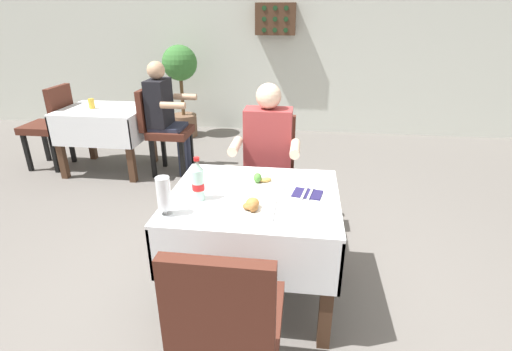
{
  "coord_description": "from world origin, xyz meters",
  "views": [
    {
      "loc": [
        0.22,
        -1.95,
        1.74
      ],
      "look_at": [
        -0.05,
        0.16,
        0.82
      ],
      "focal_mm": 26.74,
      "sensor_mm": 36.0,
      "label": 1
    }
  ],
  "objects_px": {
    "seated_diner_far": "(267,156)",
    "background_chair_left": "(51,122)",
    "beer_glass_left": "(164,195)",
    "background_chair_right": "(162,126)",
    "plate_near_camera": "(252,206)",
    "background_table_tumbler": "(92,104)",
    "chair_far_diner_seat": "(267,170)",
    "wall_bottle_rack": "(276,19)",
    "main_dining_table": "(254,220)",
    "background_patron": "(165,113)",
    "background_dining_table": "(106,125)",
    "potted_plant_corner": "(181,81)",
    "cola_bottle_primary": "(198,181)",
    "plate_far_diner": "(264,181)",
    "napkin_cutlery_set": "(307,193)",
    "chair_near_camera_side": "(228,321)"
  },
  "relations": [
    {
      "from": "chair_far_diner_seat",
      "to": "wall_bottle_rack",
      "type": "xyz_separation_m",
      "value": [
        -0.19,
        2.9,
        1.08
      ]
    },
    {
      "from": "chair_far_diner_seat",
      "to": "background_dining_table",
      "type": "bearing_deg",
      "value": 150.3
    },
    {
      "from": "background_dining_table",
      "to": "background_chair_right",
      "type": "xyz_separation_m",
      "value": [
        0.67,
        0.0,
        0.01
      ]
    },
    {
      "from": "napkin_cutlery_set",
      "to": "background_chair_left",
      "type": "height_order",
      "value": "background_chair_left"
    },
    {
      "from": "cola_bottle_primary",
      "to": "background_chair_right",
      "type": "bearing_deg",
      "value": 115.78
    },
    {
      "from": "beer_glass_left",
      "to": "potted_plant_corner",
      "type": "bearing_deg",
      "value": 106.28
    },
    {
      "from": "seated_diner_far",
      "to": "beer_glass_left",
      "type": "bearing_deg",
      "value": -113.53
    },
    {
      "from": "beer_glass_left",
      "to": "napkin_cutlery_set",
      "type": "distance_m",
      "value": 0.84
    },
    {
      "from": "chair_near_camera_side",
      "to": "seated_diner_far",
      "type": "distance_m",
      "value": 1.55
    },
    {
      "from": "seated_diner_far",
      "to": "potted_plant_corner",
      "type": "relative_size",
      "value": 0.96
    },
    {
      "from": "beer_glass_left",
      "to": "background_chair_right",
      "type": "xyz_separation_m",
      "value": [
        -0.86,
        2.25,
        -0.3
      ]
    },
    {
      "from": "chair_far_diner_seat",
      "to": "plate_near_camera",
      "type": "relative_size",
      "value": 3.76
    },
    {
      "from": "plate_near_camera",
      "to": "background_table_tumbler",
      "type": "bearing_deg",
      "value": 134.74
    },
    {
      "from": "background_dining_table",
      "to": "main_dining_table",
      "type": "bearing_deg",
      "value": -44.72
    },
    {
      "from": "main_dining_table",
      "to": "cola_bottle_primary",
      "type": "xyz_separation_m",
      "value": [
        -0.31,
        -0.1,
        0.29
      ]
    },
    {
      "from": "background_chair_right",
      "to": "wall_bottle_rack",
      "type": "bearing_deg",
      "value": 58.09
    },
    {
      "from": "chair_far_diner_seat",
      "to": "background_table_tumbler",
      "type": "height_order",
      "value": "chair_far_diner_seat"
    },
    {
      "from": "chair_far_diner_seat",
      "to": "plate_far_diner",
      "type": "bearing_deg",
      "value": -86.47
    },
    {
      "from": "chair_far_diner_seat",
      "to": "wall_bottle_rack",
      "type": "relative_size",
      "value": 1.73
    },
    {
      "from": "napkin_cutlery_set",
      "to": "background_chair_right",
      "type": "distance_m",
      "value": 2.5
    },
    {
      "from": "napkin_cutlery_set",
      "to": "background_chair_right",
      "type": "height_order",
      "value": "background_chair_right"
    },
    {
      "from": "background_patron",
      "to": "plate_near_camera",
      "type": "bearing_deg",
      "value": -59.45
    },
    {
      "from": "beer_glass_left",
      "to": "background_table_tumbler",
      "type": "bearing_deg",
      "value": 126.47
    },
    {
      "from": "background_patron",
      "to": "potted_plant_corner",
      "type": "relative_size",
      "value": 0.96
    },
    {
      "from": "potted_plant_corner",
      "to": "wall_bottle_rack",
      "type": "bearing_deg",
      "value": 15.63
    },
    {
      "from": "potted_plant_corner",
      "to": "seated_diner_far",
      "type": "bearing_deg",
      "value": -60.21
    },
    {
      "from": "cola_bottle_primary",
      "to": "background_table_tumbler",
      "type": "xyz_separation_m",
      "value": [
        -1.78,
        2.03,
        -0.06
      ]
    },
    {
      "from": "background_dining_table",
      "to": "background_patron",
      "type": "xyz_separation_m",
      "value": [
        0.72,
        0.0,
        0.17
      ]
    },
    {
      "from": "main_dining_table",
      "to": "background_table_tumbler",
      "type": "distance_m",
      "value": 2.85
    },
    {
      "from": "background_chair_left",
      "to": "background_patron",
      "type": "height_order",
      "value": "background_patron"
    },
    {
      "from": "background_patron",
      "to": "background_dining_table",
      "type": "bearing_deg",
      "value": -180.0
    },
    {
      "from": "cola_bottle_primary",
      "to": "potted_plant_corner",
      "type": "bearing_deg",
      "value": 109.1
    },
    {
      "from": "chair_near_camera_side",
      "to": "background_dining_table",
      "type": "height_order",
      "value": "chair_near_camera_side"
    },
    {
      "from": "wall_bottle_rack",
      "to": "background_table_tumbler",
      "type": "bearing_deg",
      "value": -136.49
    },
    {
      "from": "plate_near_camera",
      "to": "wall_bottle_rack",
      "type": "xyz_separation_m",
      "value": [
        -0.2,
        3.92,
        0.88
      ]
    },
    {
      "from": "seated_diner_far",
      "to": "background_table_tumbler",
      "type": "distance_m",
      "value": 2.42
    },
    {
      "from": "chair_far_diner_seat",
      "to": "background_dining_table",
      "type": "relative_size",
      "value": 1.05
    },
    {
      "from": "plate_far_diner",
      "to": "wall_bottle_rack",
      "type": "distance_m",
      "value": 3.68
    },
    {
      "from": "chair_far_diner_seat",
      "to": "background_patron",
      "type": "distance_m",
      "value": 1.69
    },
    {
      "from": "background_chair_left",
      "to": "background_table_tumbler",
      "type": "distance_m",
      "value": 0.6
    },
    {
      "from": "seated_diner_far",
      "to": "background_chair_left",
      "type": "bearing_deg",
      "value": 155.05
    },
    {
      "from": "seated_diner_far",
      "to": "cola_bottle_primary",
      "type": "xyz_separation_m",
      "value": [
        -0.31,
        -0.82,
        0.14
      ]
    },
    {
      "from": "seated_diner_far",
      "to": "background_dining_table",
      "type": "height_order",
      "value": "seated_diner_far"
    },
    {
      "from": "cola_bottle_primary",
      "to": "seated_diner_far",
      "type": "bearing_deg",
      "value": 69.01
    },
    {
      "from": "background_chair_right",
      "to": "background_patron",
      "type": "relative_size",
      "value": 0.77
    },
    {
      "from": "plate_far_diner",
      "to": "napkin_cutlery_set",
      "type": "bearing_deg",
      "value": -24.02
    },
    {
      "from": "background_chair_right",
      "to": "wall_bottle_rack",
      "type": "height_order",
      "value": "wall_bottle_rack"
    },
    {
      "from": "potted_plant_corner",
      "to": "wall_bottle_rack",
      "type": "distance_m",
      "value": 1.6
    },
    {
      "from": "napkin_cutlery_set",
      "to": "background_dining_table",
      "type": "relative_size",
      "value": 0.21
    },
    {
      "from": "plate_far_diner",
      "to": "background_dining_table",
      "type": "xyz_separation_m",
      "value": [
        -2.01,
        1.78,
        -0.21
      ]
    }
  ]
}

